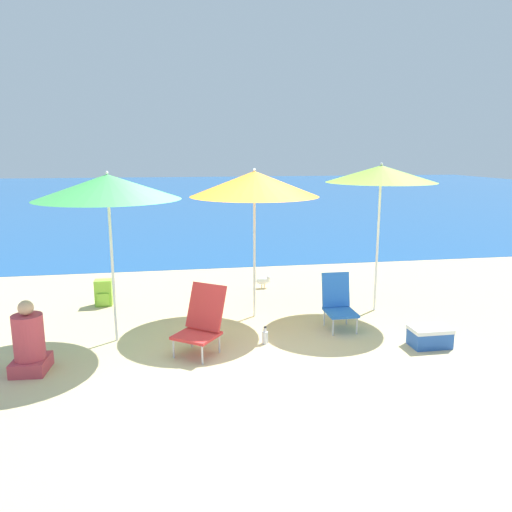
# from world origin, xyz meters

# --- Properties ---
(ground_plane) EXTENTS (60.00, 60.00, 0.00)m
(ground_plane) POSITION_xyz_m (0.00, 0.00, 0.00)
(ground_plane) COLOR #D1BA89
(sea_water) EXTENTS (60.00, 40.00, 0.01)m
(sea_water) POSITION_xyz_m (0.00, 24.51, 0.00)
(sea_water) COLOR #1E5699
(sea_water) RESTS_ON ground
(beach_umbrella_orange) EXTENTS (1.90, 1.90, 2.26)m
(beach_umbrella_orange) POSITION_xyz_m (0.39, 1.21, 2.03)
(beach_umbrella_orange) COLOR white
(beach_umbrella_orange) RESTS_ON ground
(beach_umbrella_green) EXTENTS (1.85, 1.85, 2.25)m
(beach_umbrella_green) POSITION_xyz_m (-1.61, 0.54, 2.05)
(beach_umbrella_green) COLOR white
(beach_umbrella_green) RESTS_ON ground
(beach_umbrella_lime) EXTENTS (1.68, 1.68, 2.33)m
(beach_umbrella_lime) POSITION_xyz_m (2.34, 1.19, 2.16)
(beach_umbrella_lime) COLOR white
(beach_umbrella_lime) RESTS_ON ground
(beach_chair_red) EXTENTS (0.74, 0.76, 0.85)m
(beach_chair_red) POSITION_xyz_m (-0.50, -0.05, 0.42)
(beach_chair_red) COLOR silver
(beach_chair_red) RESTS_ON ground
(beach_chair_blue) EXTENTS (0.41, 0.55, 0.78)m
(beach_chair_blue) POSITION_xyz_m (1.49, 0.53, 0.39)
(beach_chair_blue) COLOR silver
(beach_chair_blue) RESTS_ON ground
(person_seated_near) EXTENTS (0.41, 0.47, 0.85)m
(person_seated_near) POSITION_xyz_m (-2.49, -0.28, 0.34)
(person_seated_near) COLOR #BF3F4C
(person_seated_near) RESTS_ON ground
(backpack_lime) EXTENTS (0.27, 0.24, 0.43)m
(backpack_lime) POSITION_xyz_m (-1.97, 2.20, 0.21)
(backpack_lime) COLOR #8ECC3D
(backpack_lime) RESTS_ON ground
(water_bottle) EXTENTS (0.08, 0.08, 0.24)m
(water_bottle) POSITION_xyz_m (0.34, 0.09, 0.09)
(water_bottle) COLOR silver
(water_bottle) RESTS_ON ground
(cooler_box) EXTENTS (0.51, 0.34, 0.26)m
(cooler_box) POSITION_xyz_m (2.43, -0.38, 0.13)
(cooler_box) COLOR #2859B2
(cooler_box) RESTS_ON ground
(seagull) EXTENTS (0.27, 0.11, 0.23)m
(seagull) POSITION_xyz_m (0.83, 2.79, 0.14)
(seagull) COLOR gold
(seagull) RESTS_ON ground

